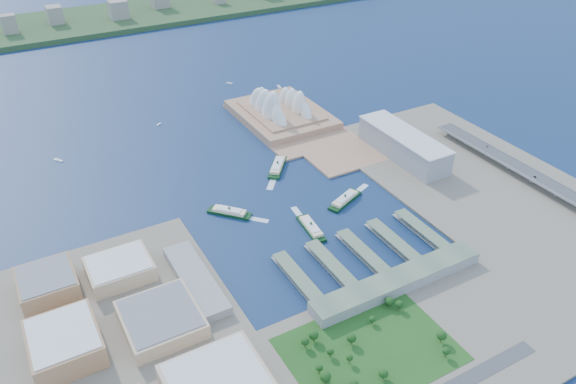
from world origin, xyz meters
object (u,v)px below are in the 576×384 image
ferry_b (278,165)px  ferry_d (345,198)px  ferry_c (311,226)px  car_b (535,177)px  car_c (487,146)px  toaster_building (403,145)px  opera_house (281,100)px  ferry_a (229,211)px

ferry_b → ferry_d: bearing=-33.3°
ferry_b → ferry_c: (-33.37, -145.28, -0.45)m
ferry_d → ferry_b: bearing=-5.9°
car_b → car_c: size_ratio=0.90×
car_c → ferry_d: bearing=0.1°
ferry_c → toaster_building: bearing=-151.6°
toaster_building → ferry_c: bearing=-157.4°
opera_house → car_b: size_ratio=48.28×
ferry_c → ferry_d: (68.68, 29.98, 0.08)m
ferry_a → ferry_c: ferry_c is taller
ferry_b → ferry_c: ferry_b is taller
opera_house → car_c: (199.00, -255.20, -16.55)m
ferry_a → car_c: (385.78, -46.50, 10.24)m
toaster_building → ferry_d: toaster_building is taller
ferry_a → ferry_b: (104.53, 68.50, 0.55)m
opera_house → car_b: (191.00, -347.64, -16.54)m
opera_house → car_b: 397.00m
ferry_b → ferry_d: 120.59m
toaster_building → ferry_c: size_ratio=2.76×
ferry_d → car_c: car_c is taller
opera_house → ferry_c: bearing=-112.0°
toaster_building → car_c: (109.00, -55.20, -5.05)m
car_b → ferry_b: bearing=142.8°
ferry_b → ferry_d: size_ratio=1.07×
opera_house → ferry_b: size_ratio=2.95×
ferry_c → ferry_a: bearing=-41.3°
ferry_c → ferry_d: ferry_d is taller
opera_house → car_c: opera_house is taller
car_b → ferry_a: bearing=159.8°
toaster_building → opera_house: bearing=114.2°
toaster_building → car_c: size_ratio=37.41×
opera_house → ferry_a: opera_house is taller
car_b → toaster_building: bearing=124.4°
ferry_b → car_b: car_b is taller
ferry_b → ferry_c: 149.06m
ferry_a → ferry_b: bearing=-9.7°
ferry_a → ferry_b: 124.98m
ferry_a → ferry_b: size_ratio=0.90×
ferry_d → car_c: size_ratio=13.78×
toaster_building → ferry_d: bearing=-157.9°
ferry_a → ferry_c: bearing=-90.1°
opera_house → ferry_b: (-82.25, -140.20, -26.24)m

